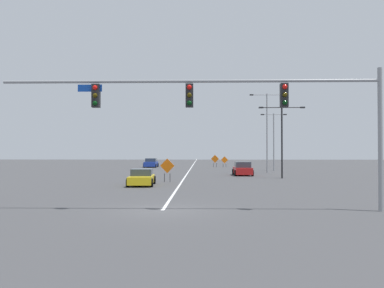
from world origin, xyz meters
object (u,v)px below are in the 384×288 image
Objects in this scene: construction_sign_left_lane at (167,167)px; construction_sign_right_shoulder at (215,159)px; construction_sign_median_far at (225,160)px; traffic_signal_assembly at (235,101)px; street_lamp_far_left at (274,137)px; street_lamp_mid_left at (282,134)px; car_blue_near at (151,163)px; car_yellow_mid at (142,178)px; car_red_distant at (243,169)px; street_lamp_far_right at (267,126)px.

construction_sign_right_shoulder is at bearing 80.58° from construction_sign_left_lane.
construction_sign_left_lane is 1.14× the size of construction_sign_median_far.
street_lamp_far_left is at bearing 77.13° from traffic_signal_assembly.
street_lamp_far_left is 14.46m from street_lamp_mid_left.
street_lamp_far_left is 21.75m from car_blue_near.
traffic_signal_assembly is at bearing -102.87° from street_lamp_far_left.
construction_sign_left_lane is 3.96m from car_yellow_mid.
car_blue_near is at bearing 99.95° from construction_sign_left_lane.
street_lamp_mid_left reaches higher than car_red_distant.
construction_sign_right_shoulder reaches higher than car_yellow_mid.
car_yellow_mid is 34.39m from car_blue_near.
car_blue_near is at bearing 133.97° from street_lamp_far_right.
construction_sign_left_lane reaches higher than car_yellow_mid.
street_lamp_mid_left is 3.47× the size of construction_sign_right_shoulder.
construction_sign_right_shoulder is 21.53m from car_red_distant.
construction_sign_right_shoulder is at bearing 0.31° from car_blue_near.
construction_sign_median_far reaches higher than car_red_distant.
street_lamp_far_right reaches higher than street_lamp_far_left.
street_lamp_far_left reaches higher than construction_sign_median_far.
street_lamp_mid_left is 1.72× the size of car_yellow_mid.
street_lamp_far_left is 26.95m from car_yellow_mid.
street_lamp_mid_left is at bearing 33.36° from car_yellow_mid.
street_lamp_far_left is 1.89× the size of car_red_distant.
car_blue_near is at bearing 120.97° from car_red_distant.
construction_sign_right_shoulder is 0.44× the size of car_blue_near.
construction_sign_median_far is at bearing 113.82° from street_lamp_far_left.
street_lamp_mid_left reaches higher than car_blue_near.
car_red_distant is 15.74m from car_yellow_mid.
car_yellow_mid is at bearing -122.28° from street_lamp_far_left.
street_lamp_mid_left reaches higher than construction_sign_median_far.
traffic_signal_assembly is at bearing -106.67° from street_lamp_mid_left.
car_blue_near is at bearing -179.69° from construction_sign_right_shoulder.
car_blue_near is (-10.47, -0.06, -0.59)m from construction_sign_right_shoulder.
car_red_distant is at bearing -126.94° from street_lamp_far_right.
traffic_signal_assembly reaches higher than construction_sign_median_far.
construction_sign_right_shoulder reaches higher than construction_sign_left_lane.
construction_sign_median_far is at bearing 102.57° from street_lamp_far_right.
street_lamp_far_left is 4.33× the size of construction_sign_median_far.
car_red_distant is at bearing -117.94° from street_lamp_far_left.
construction_sign_right_shoulder is at bearing 78.83° from car_yellow_mid.
street_lamp_mid_left is 1.53× the size of car_blue_near.
car_blue_near is (-16.16, 25.99, -3.64)m from street_lamp_mid_left.
car_red_distant is at bearing 54.71° from car_yellow_mid.
street_lamp_far_right is at bearing 78.13° from traffic_signal_assembly.
construction_sign_right_shoulder reaches higher than car_red_distant.
street_lamp_far_left reaches higher than construction_sign_right_shoulder.
construction_sign_left_lane is at bearing -128.55° from car_red_distant.
street_lamp_far_left is 23.03m from construction_sign_left_lane.
car_yellow_mid is at bearing -101.17° from construction_sign_right_shoulder.
construction_sign_median_far is 22.91m from car_red_distant.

